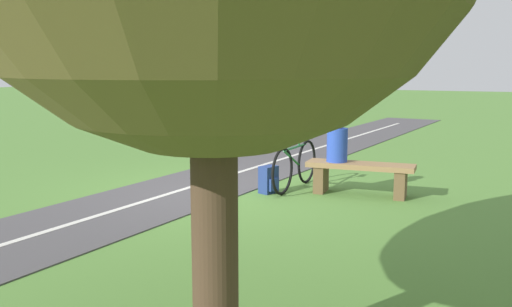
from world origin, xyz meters
name	(u,v)px	position (x,y,z in m)	size (l,w,h in m)	color
ground_plane	(220,191)	(0.00, 0.00, 0.00)	(80.00, 80.00, 0.00)	#548438
bench	(360,173)	(-2.09, -0.69, 0.34)	(1.68, 0.56, 0.51)	#937047
person_seated	(337,140)	(-1.72, -0.67, 0.84)	(0.35, 0.35, 0.76)	#2847B7
bicycle	(295,165)	(-1.02, -0.70, 0.39)	(0.12, 1.74, 0.92)	black
backpack	(269,180)	(-0.75, -0.22, 0.21)	(0.30, 0.33, 0.43)	navy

